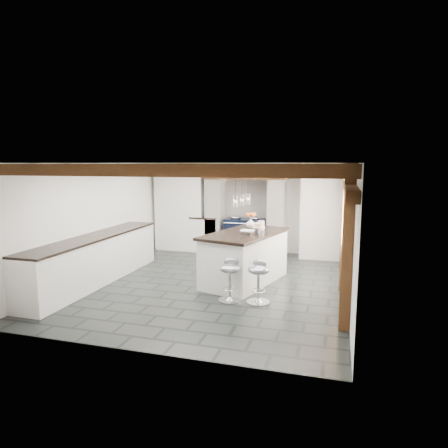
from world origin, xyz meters
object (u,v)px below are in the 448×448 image
(kitchen_island, at_px, (245,257))
(bar_stool_near, at_px, (259,277))
(bar_stool_far, at_px, (230,275))
(range_cooker, at_px, (245,235))

(kitchen_island, bearing_deg, bar_stool_near, -50.83)
(kitchen_island, relative_size, bar_stool_far, 3.01)
(range_cooker, height_order, kitchen_island, kitchen_island)
(kitchen_island, height_order, bar_stool_far, kitchen_island)
(range_cooker, bearing_deg, bar_stool_near, -73.36)
(bar_stool_near, distance_m, bar_stool_far, 0.48)
(range_cooker, relative_size, kitchen_island, 0.46)
(bar_stool_near, xyz_separation_m, bar_stool_far, (-0.48, -0.04, 0.00))
(range_cooker, xyz_separation_m, bar_stool_near, (1.06, -3.55, -0.02))
(range_cooker, bearing_deg, bar_stool_far, -80.75)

